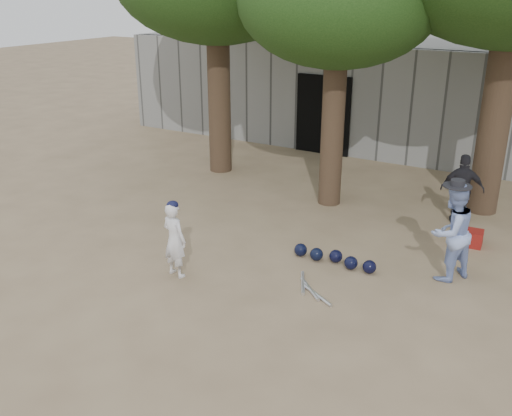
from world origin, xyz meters
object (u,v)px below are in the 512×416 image
Objects in this scene: spectator_dark at (462,189)px; spectator_blue at (451,232)px; boy_player at (174,240)px; red_bag at (470,238)px.

spectator_blue is at bearing 84.23° from spectator_dark.
boy_player is 4.44m from spectator_blue.
red_bag is at bearing -151.75° from spectator_blue.
boy_player reaches higher than red_bag.
spectator_dark is at bearing -117.45° from boy_player.
red_bag is (3.97, 3.66, -0.49)m from boy_player.
spectator_blue is at bearing -93.47° from red_bag.
spectator_dark is 3.38× the size of red_bag.
spectator_blue is 1.65m from red_bag.
spectator_blue is 2.56m from spectator_dark.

